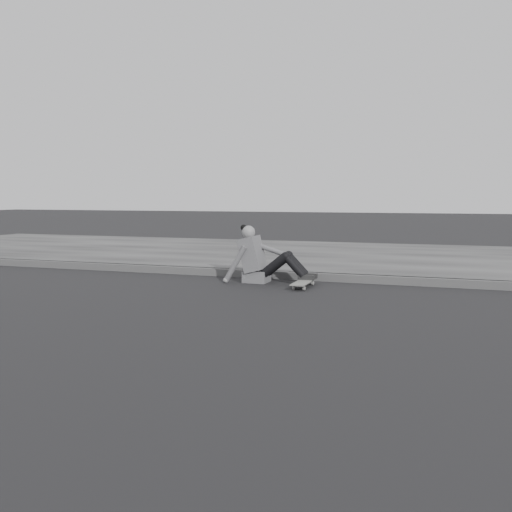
% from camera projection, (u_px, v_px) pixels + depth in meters
% --- Properties ---
extents(ground, '(80.00, 80.00, 0.00)m').
position_uv_depth(ground, '(345.00, 318.00, 6.13)').
color(ground, black).
rests_on(ground, ground).
extents(curb, '(24.00, 0.16, 0.12)m').
position_uv_depth(curb, '(376.00, 279.00, 8.55)').
color(curb, '#474747').
rests_on(curb, ground).
extents(sidewalk, '(24.00, 6.00, 0.12)m').
position_uv_depth(sidewalk, '(395.00, 259.00, 11.39)').
color(sidewalk, '#3B3B3B').
rests_on(sidewalk, ground).
extents(skateboard, '(0.20, 0.78, 0.09)m').
position_uv_depth(skateboard, '(304.00, 282.00, 8.19)').
color(skateboard, gray).
rests_on(skateboard, ground).
extents(seated_woman, '(1.38, 0.46, 0.88)m').
position_uv_depth(seated_woman, '(261.00, 259.00, 8.63)').
color(seated_woman, '#575659').
rests_on(seated_woman, ground).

